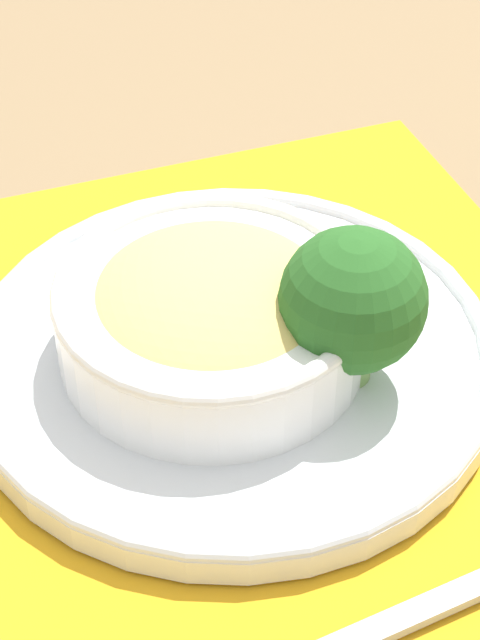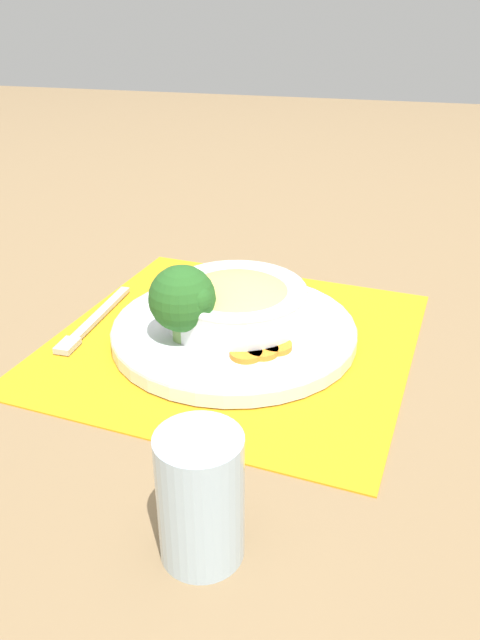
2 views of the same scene
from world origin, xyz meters
name	(u,v)px [view 2 (image 2 of 2)]	position (x,y,z in m)	size (l,w,h in m)	color
ground_plane	(234,341)	(0.00, 0.00, 0.00)	(4.00, 4.00, 0.00)	#8C704C
placemat	(234,339)	(0.00, 0.00, 0.00)	(0.45, 0.45, 0.00)	orange
plate	(234,330)	(0.00, 0.00, 0.02)	(0.29, 0.29, 0.02)	silver
bowl	(233,300)	(0.00, -0.01, 0.05)	(0.17, 0.17, 0.06)	white
broccoli_floret	(183,299)	(0.05, 0.04, 0.07)	(0.08, 0.08, 0.09)	#759E51
carrot_slice_near	(246,354)	(-0.03, 0.06, 0.02)	(0.04, 0.04, 0.01)	orange
carrot_slice_middle	(262,351)	(-0.05, 0.05, 0.02)	(0.04, 0.04, 0.01)	orange
carrot_slice_far	(276,346)	(-0.06, 0.04, 0.02)	(0.04, 0.04, 0.01)	orange
water_glass	(201,503)	(-0.06, 0.32, 0.05)	(0.06, 0.06, 0.11)	silver
fork	(90,324)	(0.18, 0.02, 0.01)	(0.02, 0.18, 0.01)	#B7B7BC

